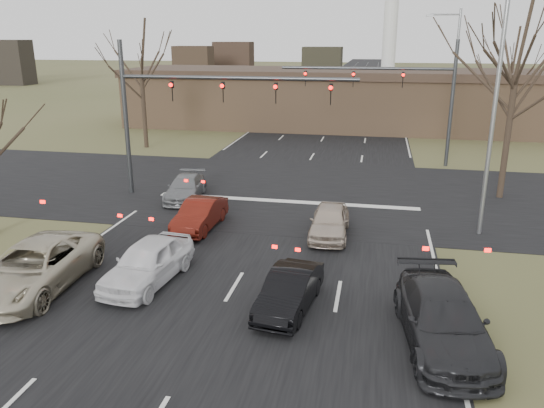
{
  "coord_description": "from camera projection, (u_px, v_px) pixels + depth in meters",
  "views": [
    {
      "loc": [
        4.45,
        -12.72,
        8.06
      ],
      "look_at": [
        0.66,
        6.23,
        2.0
      ],
      "focal_mm": 35.0,
      "sensor_mm": 36.0,
      "label": 1
    }
  ],
  "objects": [
    {
      "name": "ground",
      "position": [
        207.0,
        333.0,
        15.14
      ],
      "size": [
        360.0,
        360.0,
        0.0
      ],
      "primitive_type": "plane",
      "color": "#484C28",
      "rests_on": "ground"
    },
    {
      "name": "road_main",
      "position": [
        345.0,
        101.0,
        71.28
      ],
      "size": [
        14.0,
        300.0,
        0.02
      ],
      "primitive_type": "cube",
      "color": "black",
      "rests_on": "ground"
    },
    {
      "name": "road_cross",
      "position": [
        291.0,
        191.0,
        29.17
      ],
      "size": [
        200.0,
        14.0,
        0.02
      ],
      "primitive_type": "cube",
      "color": "black",
      "rests_on": "ground"
    },
    {
      "name": "building",
      "position": [
        353.0,
        98.0,
        49.53
      ],
      "size": [
        42.4,
        10.4,
        5.3
      ],
      "color": "#89674A",
      "rests_on": "ground"
    },
    {
      "name": "mast_arm_near",
      "position": [
        184.0,
        100.0,
        26.77
      ],
      "size": [
        12.12,
        0.24,
        8.0
      ],
      "color": "#383A3D",
      "rests_on": "ground"
    },
    {
      "name": "mast_arm_far",
      "position": [
        407.0,
        88.0,
        34.0
      ],
      "size": [
        11.12,
        0.24,
        8.0
      ],
      "color": "#383A3D",
      "rests_on": "ground"
    },
    {
      "name": "streetlight_right_near",
      "position": [
        490.0,
        103.0,
        21.18
      ],
      "size": [
        2.34,
        0.25,
        10.0
      ],
      "color": "gray",
      "rests_on": "ground"
    },
    {
      "name": "streetlight_right_far",
      "position": [
        452.0,
        75.0,
        36.99
      ],
      "size": [
        2.34,
        0.25,
        10.0
      ],
      "color": "gray",
      "rests_on": "ground"
    },
    {
      "name": "tree_right_near",
      "position": [
        523.0,
        20.0,
        25.39
      ],
      "size": [
        6.9,
        6.9,
        11.5
      ],
      "color": "black",
      "rests_on": "ground"
    },
    {
      "name": "tree_left_far",
      "position": [
        140.0,
        48.0,
        38.77
      ],
      "size": [
        5.7,
        5.7,
        9.5
      ],
      "color": "black",
      "rests_on": "ground"
    },
    {
      "name": "tree_right_far",
      "position": [
        514.0,
        52.0,
        43.0
      ],
      "size": [
        5.4,
        5.4,
        9.0
      ],
      "color": "black",
      "rests_on": "ground"
    },
    {
      "name": "car_silver_suv",
      "position": [
        34.0,
        267.0,
        17.63
      ],
      "size": [
        2.81,
        5.74,
        1.57
      ],
      "primitive_type": "imported",
      "rotation": [
        0.0,
        0.0,
        0.04
      ],
      "color": "#BBB297",
      "rests_on": "ground"
    },
    {
      "name": "car_white_sedan",
      "position": [
        148.0,
        262.0,
        18.11
      ],
      "size": [
        2.23,
        4.53,
        1.49
      ],
      "primitive_type": "imported",
      "rotation": [
        0.0,
        0.0,
        -0.11
      ],
      "color": "white",
      "rests_on": "ground"
    },
    {
      "name": "car_black_hatch",
      "position": [
        290.0,
        291.0,
        16.34
      ],
      "size": [
        1.78,
        3.89,
        1.24
      ],
      "primitive_type": "imported",
      "rotation": [
        0.0,
        0.0,
        -0.13
      ],
      "color": "black",
      "rests_on": "ground"
    },
    {
      "name": "car_charcoal_sedan",
      "position": [
        443.0,
        319.0,
        14.41
      ],
      "size": [
        2.74,
        5.43,
        1.51
      ],
      "primitive_type": "imported",
      "rotation": [
        0.0,
        0.0,
        0.12
      ],
      "color": "black",
      "rests_on": "ground"
    },
    {
      "name": "car_grey_ahead",
      "position": [
        186.0,
        188.0,
        27.64
      ],
      "size": [
        2.19,
        4.3,
        1.19
      ],
      "primitive_type": "imported",
      "rotation": [
        0.0,
        0.0,
        0.13
      ],
      "color": "slate",
      "rests_on": "ground"
    },
    {
      "name": "car_red_ahead",
      "position": [
        200.0,
        215.0,
        23.29
      ],
      "size": [
        1.53,
        3.98,
        1.29
      ],
      "primitive_type": "imported",
      "rotation": [
        0.0,
        0.0,
        -0.04
      ],
      "color": "#52130B",
      "rests_on": "ground"
    },
    {
      "name": "car_silver_ahead",
      "position": [
        330.0,
        221.0,
        22.39
      ],
      "size": [
        1.63,
        3.94,
        1.34
      ],
      "primitive_type": "imported",
      "rotation": [
        0.0,
        0.0,
        0.01
      ],
      "color": "#BEAC9A",
      "rests_on": "ground"
    }
  ]
}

